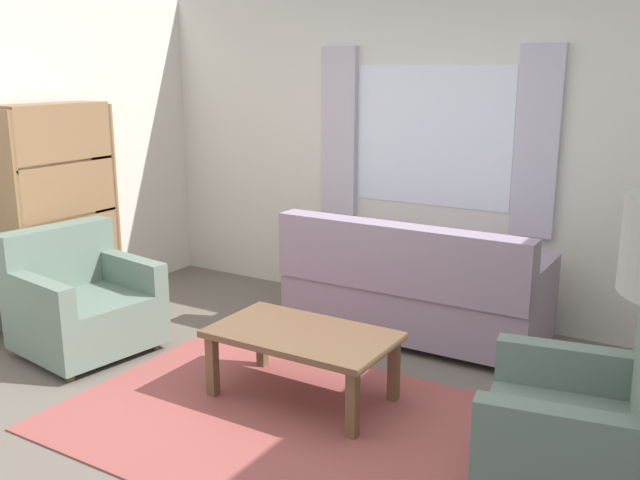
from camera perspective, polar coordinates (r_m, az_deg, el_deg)
ground_plane at (r=4.21m, az=-3.54°, el=-14.32°), size 6.24×6.24×0.00m
wall_back at (r=5.75m, az=9.27°, el=6.86°), size 5.32×0.12×2.60m
window_with_curtains at (r=5.66m, az=9.01°, el=8.28°), size 1.98×0.07×1.40m
area_rug at (r=4.21m, az=-3.54°, el=-14.24°), size 2.45×1.81×0.01m
couch at (r=5.26m, az=7.47°, el=-4.15°), size 1.90×0.82×0.92m
armchair_left at (r=5.28m, az=-18.85°, el=-4.88°), size 0.94×0.95×0.88m
armchair_right at (r=3.53m, az=20.92°, el=-14.70°), size 0.95×0.97×0.88m
coffee_table at (r=4.27m, az=-1.45°, el=-8.17°), size 1.10×0.64×0.44m
bookshelf at (r=5.81m, az=-20.12°, el=2.16°), size 0.30×0.94×1.72m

